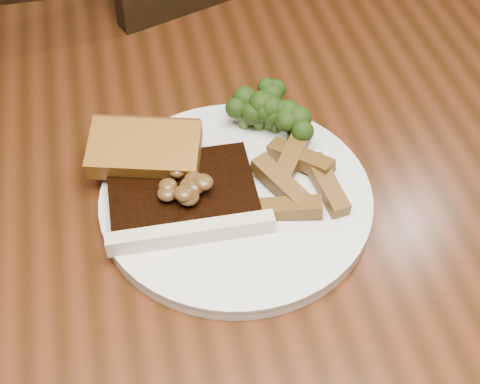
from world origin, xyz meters
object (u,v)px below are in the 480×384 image
Objects in this scene: chair_far at (221,54)px; steak at (183,197)px; plate at (236,200)px; dining_table at (225,262)px; potato_wedges at (296,189)px; garlic_bread at (147,163)px.

steak is at bearing 55.70° from chair_far.
steak reaches higher than plate.
potato_wedges is (0.08, -0.01, 0.12)m from dining_table.
potato_wedges is (-0.03, -0.56, 0.23)m from chair_far.
dining_table is at bearing 174.40° from potato_wedges.
dining_table is 0.10m from plate.
garlic_bread is (-0.03, 0.05, 0.00)m from steak.
chair_far reaches higher than plate.
chair_far is at bearing 76.86° from steak.
potato_wedges reaches higher than plate.
steak is 1.28× the size of garlic_bread.
chair_far is at bearing 79.31° from dining_table.
chair_far is 0.61m from steak.
garlic_bread is at bearing 138.54° from dining_table.
plate reaches higher than dining_table.
potato_wedges is at bearing 67.81° from chair_far.
garlic_bread is (-0.09, 0.06, 0.02)m from plate.
dining_table is 16.28× the size of potato_wedges.
chair_far is at bearing 86.23° from garlic_bread.
steak is at bearing -44.73° from garlic_bread.
chair_far is 6.54× the size of steak.
chair_far is at bearing 80.75° from plate.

